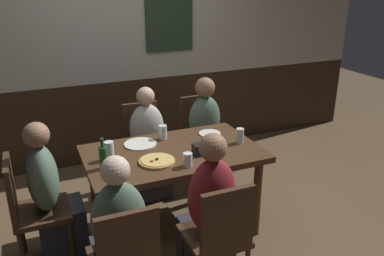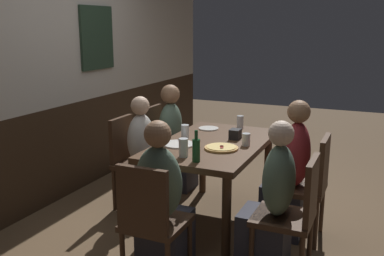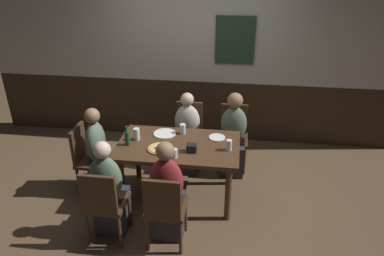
{
  "view_description": "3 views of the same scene",
  "coord_description": "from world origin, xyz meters",
  "px_view_note": "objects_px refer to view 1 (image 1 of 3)",
  "views": [
    {
      "loc": [
        -1.02,
        -2.76,
        2.07
      ],
      "look_at": [
        0.21,
        0.09,
        0.88
      ],
      "focal_mm": 37.06,
      "sensor_mm": 36.0,
      "label": 1
    },
    {
      "loc": [
        -3.45,
        -1.33,
        1.74
      ],
      "look_at": [
        -0.22,
        0.1,
        0.9
      ],
      "focal_mm": 40.91,
      "sensor_mm": 36.0,
      "label": 2
    },
    {
      "loc": [
        0.64,
        -3.62,
        2.79
      ],
      "look_at": [
        0.16,
        -0.01,
        0.97
      ],
      "focal_mm": 33.94,
      "sensor_mm": 36.0,
      "label": 3
    }
  ],
  "objects_px": {
    "pint_glass_stout": "(109,152)",
    "plate_white_large": "(140,144)",
    "person_head_west": "(54,204)",
    "beer_bottle_green": "(103,157)",
    "chair_mid_far": "(144,141)",
    "person_right_far": "(206,139)",
    "beer_glass_tall": "(188,161)",
    "plate_white_small": "(210,134)",
    "highball_clear": "(163,133)",
    "dining_table": "(173,161)",
    "chair_right_far": "(200,133)",
    "pizza": "(157,161)",
    "person_mid_far": "(149,151)",
    "chair_head_west": "(30,206)",
    "person_mid_near": "(208,222)",
    "chair_mid_near": "(219,234)",
    "person_left_near": "(120,247)",
    "tumbler_water": "(240,137)",
    "condiment_caddy": "(200,149)"
  },
  "relations": [
    {
      "from": "person_mid_near",
      "to": "plate_white_small",
      "type": "xyz_separation_m",
      "value": [
        0.43,
        0.9,
        0.26
      ]
    },
    {
      "from": "chair_mid_far",
      "to": "pizza",
      "type": "relative_size",
      "value": 3.15
    },
    {
      "from": "person_head_west",
      "to": "chair_right_far",
      "type": "bearing_deg",
      "value": 28.04
    },
    {
      "from": "chair_mid_near",
      "to": "pizza",
      "type": "distance_m",
      "value": 0.76
    },
    {
      "from": "beer_glass_tall",
      "to": "plate_white_small",
      "type": "distance_m",
      "value": 0.67
    },
    {
      "from": "chair_head_west",
      "to": "person_mid_near",
      "type": "xyz_separation_m",
      "value": [
        1.12,
        -0.68,
        -0.01
      ]
    },
    {
      "from": "plate_white_large",
      "to": "plate_white_small",
      "type": "relative_size",
      "value": 1.4
    },
    {
      "from": "chair_mid_near",
      "to": "chair_right_far",
      "type": "xyz_separation_m",
      "value": [
        0.62,
        1.69,
        0.0
      ]
    },
    {
      "from": "person_head_west",
      "to": "pizza",
      "type": "bearing_deg",
      "value": -10.71
    },
    {
      "from": "person_mid_near",
      "to": "plate_white_large",
      "type": "distance_m",
      "value": 0.97
    },
    {
      "from": "chair_right_far",
      "to": "condiment_caddy",
      "type": "relative_size",
      "value": 8.0
    },
    {
      "from": "chair_right_far",
      "to": "person_right_far",
      "type": "distance_m",
      "value": 0.16
    },
    {
      "from": "chair_mid_far",
      "to": "chair_right_far",
      "type": "height_order",
      "value": "same"
    },
    {
      "from": "person_left_near",
      "to": "pizza",
      "type": "distance_m",
      "value": 0.75
    },
    {
      "from": "person_right_far",
      "to": "chair_mid_near",
      "type": "bearing_deg",
      "value": -112.23
    },
    {
      "from": "highball_clear",
      "to": "chair_mid_far",
      "type": "bearing_deg",
      "value": 91.02
    },
    {
      "from": "person_head_west",
      "to": "plate_white_large",
      "type": "bearing_deg",
      "value": 17.17
    },
    {
      "from": "chair_head_west",
      "to": "highball_clear",
      "type": "bearing_deg",
      "value": 13.55
    },
    {
      "from": "dining_table",
      "to": "person_left_near",
      "type": "relative_size",
      "value": 1.26
    },
    {
      "from": "chair_mid_near",
      "to": "beer_glass_tall",
      "type": "distance_m",
      "value": 0.62
    },
    {
      "from": "highball_clear",
      "to": "person_right_far",
      "type": "bearing_deg",
      "value": 33.6
    },
    {
      "from": "person_right_far",
      "to": "tumbler_water",
      "type": "height_order",
      "value": "person_right_far"
    },
    {
      "from": "person_head_west",
      "to": "person_right_far",
      "type": "bearing_deg",
      "value": 23.25
    },
    {
      "from": "person_left_near",
      "to": "person_mid_near",
      "type": "bearing_deg",
      "value": -0.15
    },
    {
      "from": "chair_mid_far",
      "to": "person_right_far",
      "type": "height_order",
      "value": "person_right_far"
    },
    {
      "from": "dining_table",
      "to": "chair_right_far",
      "type": "xyz_separation_m",
      "value": [
        0.62,
        0.84,
        -0.15
      ]
    },
    {
      "from": "chair_right_far",
      "to": "person_mid_far",
      "type": "height_order",
      "value": "person_mid_far"
    },
    {
      "from": "person_head_west",
      "to": "person_mid_near",
      "type": "height_order",
      "value": "person_mid_near"
    },
    {
      "from": "highball_clear",
      "to": "pizza",
      "type": "bearing_deg",
      "value": -115.04
    },
    {
      "from": "chair_mid_near",
      "to": "person_mid_near",
      "type": "xyz_separation_m",
      "value": [
        0.0,
        0.16,
        -0.01
      ]
    },
    {
      "from": "chair_mid_near",
      "to": "person_left_near",
      "type": "height_order",
      "value": "person_left_near"
    },
    {
      "from": "dining_table",
      "to": "plate_white_large",
      "type": "xyz_separation_m",
      "value": [
        -0.21,
        0.23,
        0.1
      ]
    },
    {
      "from": "beer_glass_tall",
      "to": "chair_right_far",
      "type": "bearing_deg",
      "value": 61.61
    },
    {
      "from": "beer_bottle_green",
      "to": "plate_white_small",
      "type": "height_order",
      "value": "beer_bottle_green"
    },
    {
      "from": "chair_right_far",
      "to": "pint_glass_stout",
      "type": "height_order",
      "value": "pint_glass_stout"
    },
    {
      "from": "dining_table",
      "to": "pint_glass_stout",
      "type": "distance_m",
      "value": 0.53
    },
    {
      "from": "pizza",
      "to": "plate_white_large",
      "type": "height_order",
      "value": "pizza"
    },
    {
      "from": "beer_bottle_green",
      "to": "person_head_west",
      "type": "bearing_deg",
      "value": 166.84
    },
    {
      "from": "chair_mid_far",
      "to": "highball_clear",
      "type": "height_order",
      "value": "chair_mid_far"
    },
    {
      "from": "person_right_far",
      "to": "highball_clear",
      "type": "height_order",
      "value": "person_right_far"
    },
    {
      "from": "person_head_west",
      "to": "beer_bottle_green",
      "type": "distance_m",
      "value": 0.53
    },
    {
      "from": "dining_table",
      "to": "chair_mid_near",
      "type": "xyz_separation_m",
      "value": [
        0.0,
        -0.84,
        -0.15
      ]
    },
    {
      "from": "person_left_near",
      "to": "highball_clear",
      "type": "relative_size",
      "value": 8.9
    },
    {
      "from": "beer_glass_tall",
      "to": "chair_mid_near",
      "type": "bearing_deg",
      "value": -90.61
    },
    {
      "from": "chair_mid_far",
      "to": "chair_mid_near",
      "type": "bearing_deg",
      "value": -90.0
    },
    {
      "from": "person_head_west",
      "to": "pizza",
      "type": "relative_size",
      "value": 4.06
    },
    {
      "from": "pint_glass_stout",
      "to": "plate_white_large",
      "type": "xyz_separation_m",
      "value": [
        0.3,
        0.18,
        -0.06
      ]
    },
    {
      "from": "person_mid_far",
      "to": "person_left_near",
      "type": "bearing_deg",
      "value": -114.64
    },
    {
      "from": "person_mid_near",
      "to": "pizza",
      "type": "distance_m",
      "value": 0.62
    },
    {
      "from": "chair_mid_near",
      "to": "beer_bottle_green",
      "type": "xyz_separation_m",
      "value": [
        -0.58,
        0.75,
        0.34
      ]
    }
  ]
}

